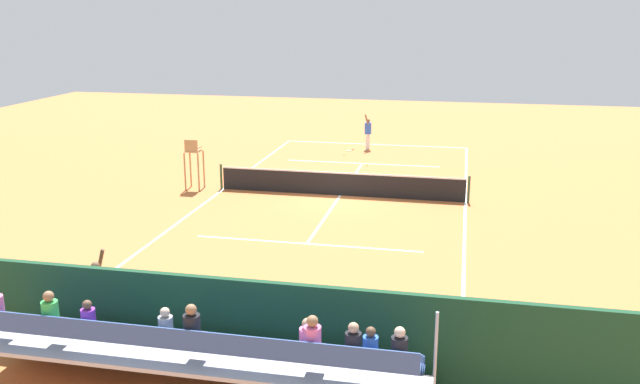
% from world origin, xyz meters
% --- Properties ---
extents(ground_plane, '(60.00, 60.00, 0.00)m').
position_xyz_m(ground_plane, '(0.00, 0.00, 0.00)').
color(ground_plane, '#C66B38').
extents(court_line_markings, '(10.10, 22.20, 0.01)m').
position_xyz_m(court_line_markings, '(0.00, -0.04, 0.00)').
color(court_line_markings, white).
rests_on(court_line_markings, ground).
extents(tennis_net, '(10.30, 0.10, 1.07)m').
position_xyz_m(tennis_net, '(0.00, 0.00, 0.50)').
color(tennis_net, black).
rests_on(tennis_net, ground).
extents(backdrop_wall, '(18.00, 0.16, 2.00)m').
position_xyz_m(backdrop_wall, '(0.00, 14.00, 1.00)').
color(backdrop_wall, '#194228').
rests_on(backdrop_wall, ground).
extents(bleacher_stand, '(9.06, 2.40, 2.48)m').
position_xyz_m(bleacher_stand, '(-0.09, 15.38, 0.98)').
color(bleacher_stand, '#B2B2B7').
rests_on(bleacher_stand, ground).
extents(umpire_chair, '(0.67, 0.67, 2.14)m').
position_xyz_m(umpire_chair, '(6.20, 0.26, 1.31)').
color(umpire_chair, '#A88456').
rests_on(umpire_chair, ground).
extents(courtside_bench, '(1.80, 0.40, 0.93)m').
position_xyz_m(courtside_bench, '(-2.55, 13.27, 0.56)').
color(courtside_bench, '#234C2D').
rests_on(courtside_bench, ground).
extents(equipment_bag, '(0.90, 0.36, 0.36)m').
position_xyz_m(equipment_bag, '(-0.41, 13.40, 0.18)').
color(equipment_bag, '#334C8C').
rests_on(equipment_bag, ground).
extents(tennis_player, '(0.43, 0.55, 1.93)m').
position_xyz_m(tennis_player, '(0.24, -9.57, 1.02)').
color(tennis_player, white).
rests_on(tennis_player, ground).
extents(tennis_racket, '(0.44, 0.56, 0.03)m').
position_xyz_m(tennis_racket, '(1.15, -8.97, 0.01)').
color(tennis_racket, black).
rests_on(tennis_racket, ground).
extents(tennis_ball_near, '(0.07, 0.07, 0.07)m').
position_xyz_m(tennis_ball_near, '(-0.30, -5.67, 0.03)').
color(tennis_ball_near, '#CCDB33').
rests_on(tennis_ball_near, ground).
extents(tennis_ball_far, '(0.07, 0.07, 0.07)m').
position_xyz_m(tennis_ball_far, '(1.21, -7.75, 0.03)').
color(tennis_ball_far, '#CCDB33').
rests_on(tennis_ball_far, ground).
extents(line_judge, '(0.39, 0.54, 1.93)m').
position_xyz_m(line_judge, '(3.48, 12.92, 1.02)').
color(line_judge, '#232328').
rests_on(line_judge, ground).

